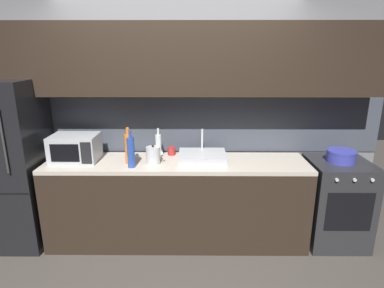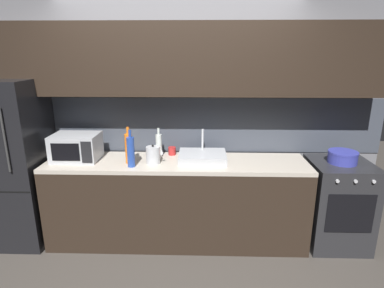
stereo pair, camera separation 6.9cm
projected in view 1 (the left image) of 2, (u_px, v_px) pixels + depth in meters
The scene contains 12 objects.
back_wall at pixel (177, 94), 3.36m from camera, with size 4.40×0.44×2.50m.
counter_run at pixel (177, 201), 3.38m from camera, with size 2.66×0.60×0.90m.
refrigerator at pixel (10, 164), 3.28m from camera, with size 0.68×0.69×1.72m.
oven_range at pixel (335, 202), 3.37m from camera, with size 0.60×0.62×0.90m.
microwave at pixel (75, 148), 3.24m from camera, with size 0.46×0.35×0.27m.
sink_basin at pixel (202, 157), 3.27m from camera, with size 0.48×0.38×0.30m.
kettle at pixel (153, 155), 3.17m from camera, with size 0.17×0.14×0.19m.
wine_bottle_clear at pixel (158, 146), 3.34m from camera, with size 0.06×0.06×0.32m.
wine_bottle_blue at pixel (131, 152), 3.05m from camera, with size 0.07×0.07×0.36m.
wine_bottle_orange at pixel (128, 148), 3.15m from camera, with size 0.07×0.07×0.37m.
mug_red at pixel (172, 151), 3.44m from camera, with size 0.08×0.08×0.09m, color #A82323.
cooking_pot at pixel (341, 156), 3.22m from camera, with size 0.29×0.29×0.12m.
Camera 1 is at (0.18, -2.17, 1.98)m, focal length 29.89 mm.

